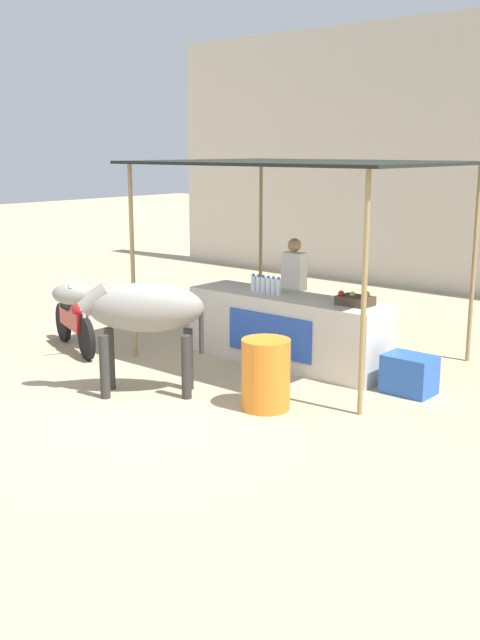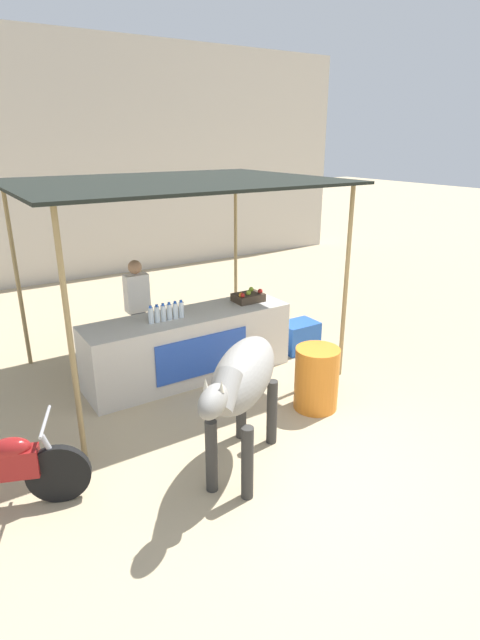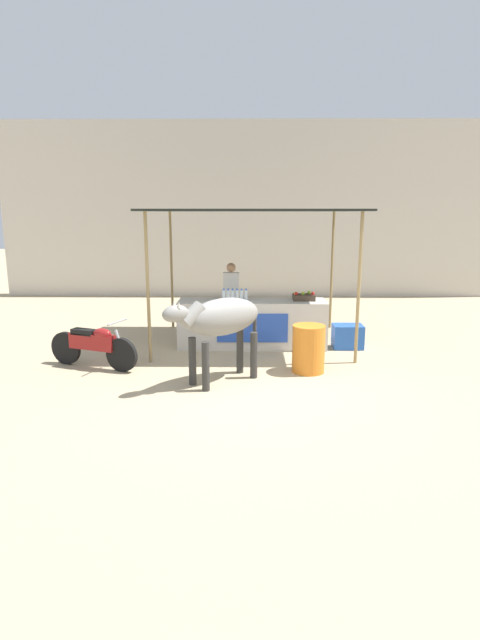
% 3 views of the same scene
% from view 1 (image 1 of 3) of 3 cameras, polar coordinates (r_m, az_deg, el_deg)
% --- Properties ---
extents(ground_plane, '(60.00, 60.00, 0.00)m').
position_cam_1_polar(ground_plane, '(8.97, -4.95, -6.24)').
color(ground_plane, tan).
extents(stall_counter, '(3.00, 0.82, 0.96)m').
position_cam_1_polar(stall_counter, '(10.42, 3.61, -0.72)').
color(stall_counter, beige).
rests_on(stall_counter, ground).
extents(stall_awning, '(4.20, 3.20, 2.77)m').
position_cam_1_polar(stall_awning, '(10.38, 4.81, 11.35)').
color(stall_awning, black).
rests_on(stall_awning, ground).
extents(water_bottle_row, '(0.52, 0.07, 0.25)m').
position_cam_1_polar(water_bottle_row, '(10.47, 1.97, 2.69)').
color(water_bottle_row, silver).
rests_on(water_bottle_row, stall_counter).
extents(fruit_crate, '(0.44, 0.32, 0.18)m').
position_cam_1_polar(fruit_crate, '(9.77, 8.75, 1.52)').
color(fruit_crate, '#3F3326').
rests_on(fruit_crate, stall_counter).
extents(vendor_behind_counter, '(0.34, 0.22, 1.65)m').
position_cam_1_polar(vendor_behind_counter, '(11.20, 4.12, 2.16)').
color(vendor_behind_counter, '#383842').
rests_on(vendor_behind_counter, ground).
extents(cooler_box, '(0.60, 0.44, 0.48)m').
position_cam_1_polar(cooler_box, '(9.41, 12.77, -4.06)').
color(cooler_box, blue).
rests_on(cooler_box, ground).
extents(water_barrel, '(0.56, 0.56, 0.82)m').
position_cam_1_polar(water_barrel, '(8.60, 1.98, -4.15)').
color(water_barrel, orange).
rests_on(water_barrel, ground).
extents(cow, '(1.63, 1.45, 1.44)m').
position_cam_1_polar(cow, '(9.05, -7.60, 0.67)').
color(cow, gray).
rests_on(cow, ground).
extents(motorcycle_parked, '(1.71, 0.82, 0.90)m').
position_cam_1_polar(motorcycle_parked, '(11.35, -12.51, -0.14)').
color(motorcycle_parked, black).
rests_on(motorcycle_parked, ground).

